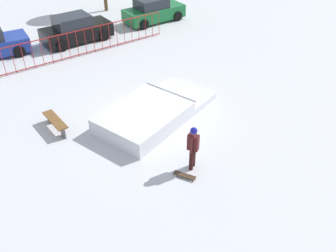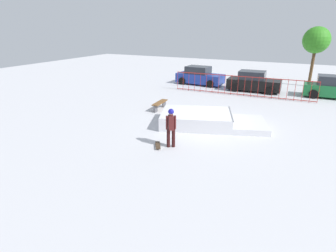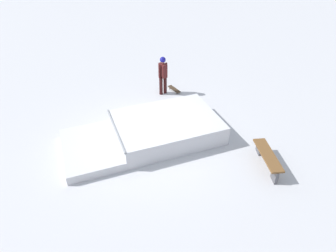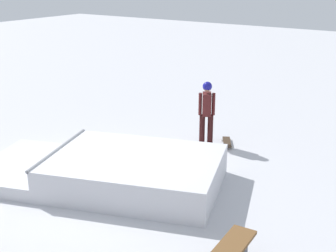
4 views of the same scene
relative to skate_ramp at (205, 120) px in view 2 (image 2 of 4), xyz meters
name	(u,v)px [view 2 (image 2 of 4)]	position (x,y,z in m)	size (l,w,h in m)	color
ground_plane	(209,125)	(0.21, 0.10, -0.32)	(60.00, 60.00, 0.00)	silver
skate_ramp	(205,120)	(0.00, 0.00, 0.00)	(5.95, 4.20, 0.74)	silver
skater	(171,125)	(-0.41, -3.32, 0.69)	(0.39, 0.44, 1.73)	black
skateboard	(158,145)	(-0.92, -3.57, -0.24)	(0.58, 0.79, 0.09)	#3F2D1E
perimeter_fence	(241,86)	(0.21, 7.53, 0.45)	(10.38, 0.26, 1.50)	maroon
park_bench	(160,104)	(-3.54, 1.59, 0.04)	(0.50, 1.66, 0.48)	brown
parked_car_blue	(199,76)	(-4.09, 10.24, 0.41)	(4.21, 2.16, 1.60)	#1E3899
parked_car_black	(253,82)	(0.73, 9.58, 0.41)	(4.15, 2.01, 1.60)	black
parked_car_green	(334,88)	(6.40, 9.86, 0.41)	(4.14, 1.99, 1.60)	#196B33
distant_tree	(316,41)	(4.78, 13.76, 3.51)	(2.18, 2.18, 4.95)	brown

